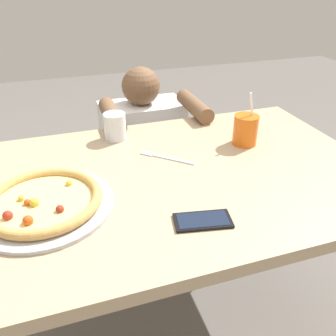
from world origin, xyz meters
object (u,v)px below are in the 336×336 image
at_px(drink_cup_colored, 245,130).
at_px(diner_seated, 144,164).
at_px(pizza_near, 44,202).
at_px(water_cup_clear, 115,126).
at_px(fork, 165,157).
at_px(cell_phone, 203,220).

xyz_separation_m(drink_cup_colored, diner_seated, (-0.25, 0.57, -0.40)).
xyz_separation_m(pizza_near, water_cup_clear, (0.27, 0.38, 0.03)).
distance_m(drink_cup_colored, fork, 0.32).
distance_m(pizza_near, water_cup_clear, 0.47).
relative_size(cell_phone, diner_seated, 0.18).
height_order(pizza_near, water_cup_clear, water_cup_clear).
distance_m(drink_cup_colored, diner_seated, 0.74).
bearing_deg(water_cup_clear, fork, -57.78).
relative_size(pizza_near, diner_seated, 0.41).
height_order(drink_cup_colored, fork, drink_cup_colored).
distance_m(pizza_near, fork, 0.44).
bearing_deg(cell_phone, drink_cup_colored, 48.97).
xyz_separation_m(pizza_near, drink_cup_colored, (0.72, 0.18, 0.04)).
bearing_deg(diner_seated, water_cup_clear, -118.08).
relative_size(drink_cup_colored, cell_phone, 1.21).
distance_m(cell_phone, diner_seated, 1.01).
height_order(pizza_near, cell_phone, pizza_near).
bearing_deg(fork, water_cup_clear, 122.22).
xyz_separation_m(pizza_near, cell_phone, (0.39, -0.19, -0.01)).
height_order(water_cup_clear, fork, water_cup_clear).
bearing_deg(drink_cup_colored, pizza_near, -165.61).
relative_size(pizza_near, drink_cup_colored, 1.93).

